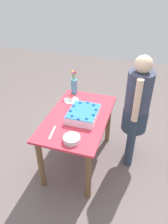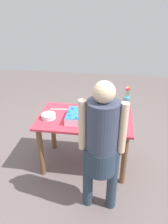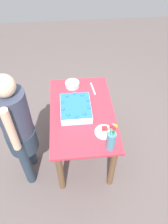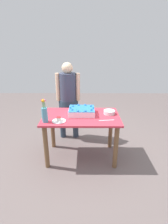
{
  "view_description": "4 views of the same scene",
  "coord_description": "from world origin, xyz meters",
  "px_view_note": "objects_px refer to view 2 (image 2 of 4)",
  "views": [
    {
      "loc": [
        2.04,
        0.71,
        2.28
      ],
      "look_at": [
        0.04,
        0.09,
        0.85
      ],
      "focal_mm": 35.0,
      "sensor_mm": 36.0,
      "label": 1
    },
    {
      "loc": [
        -0.34,
        2.38,
        2.12
      ],
      "look_at": [
        0.01,
        0.01,
        0.83
      ],
      "focal_mm": 35.0,
      "sensor_mm": 36.0,
      "label": 2
    },
    {
      "loc": [
        -1.68,
        0.14,
        2.54
      ],
      "look_at": [
        -0.03,
        -0.02,
        0.76
      ],
      "focal_mm": 35.0,
      "sensor_mm": 36.0,
      "label": 3
    },
    {
      "loc": [
        0.06,
        -2.51,
        1.81
      ],
      "look_at": [
        0.04,
        0.07,
        0.78
      ],
      "focal_mm": 28.0,
      "sensor_mm": 36.0,
      "label": 4
    }
  ],
  "objects_px": {
    "fruit_bowl": "(49,116)",
    "person_standing": "(102,143)",
    "serving_plate_with_slice": "(111,111)",
    "sheet_cake": "(83,117)",
    "cake_knife": "(59,109)",
    "flower_vase": "(126,103)"
  },
  "relations": [
    {
      "from": "fruit_bowl",
      "to": "person_standing",
      "type": "bearing_deg",
      "value": 140.68
    },
    {
      "from": "serving_plate_with_slice",
      "to": "fruit_bowl",
      "type": "xyz_separation_m",
      "value": [
        0.77,
        0.29,
        0.01
      ]
    },
    {
      "from": "sheet_cake",
      "to": "fruit_bowl",
      "type": "bearing_deg",
      "value": 1.6
    },
    {
      "from": "person_standing",
      "to": "fruit_bowl",
      "type": "bearing_deg",
      "value": 50.68
    },
    {
      "from": "cake_knife",
      "to": "fruit_bowl",
      "type": "distance_m",
      "value": 0.26
    },
    {
      "from": "serving_plate_with_slice",
      "to": "cake_knife",
      "type": "relative_size",
      "value": 0.88
    },
    {
      "from": "cake_knife",
      "to": "flower_vase",
      "type": "height_order",
      "value": "flower_vase"
    },
    {
      "from": "sheet_cake",
      "to": "person_standing",
      "type": "height_order",
      "value": "person_standing"
    },
    {
      "from": "flower_vase",
      "to": "person_standing",
      "type": "xyz_separation_m",
      "value": [
        0.25,
        0.89,
        -0.03
      ]
    },
    {
      "from": "flower_vase",
      "to": "person_standing",
      "type": "bearing_deg",
      "value": 74.16
    },
    {
      "from": "sheet_cake",
      "to": "person_standing",
      "type": "distance_m",
      "value": 0.65
    },
    {
      "from": "sheet_cake",
      "to": "fruit_bowl",
      "type": "relative_size",
      "value": 2.27
    },
    {
      "from": "sheet_cake",
      "to": "flower_vase",
      "type": "bearing_deg",
      "value": -149.98
    },
    {
      "from": "sheet_cake",
      "to": "serving_plate_with_slice",
      "type": "height_order",
      "value": "sheet_cake"
    },
    {
      "from": "serving_plate_with_slice",
      "to": "flower_vase",
      "type": "relative_size",
      "value": 0.58
    },
    {
      "from": "sheet_cake",
      "to": "flower_vase",
      "type": "relative_size",
      "value": 1.17
    },
    {
      "from": "sheet_cake",
      "to": "cake_knife",
      "type": "bearing_deg",
      "value": -32.99
    },
    {
      "from": "sheet_cake",
      "to": "fruit_bowl",
      "type": "distance_m",
      "value": 0.44
    },
    {
      "from": "serving_plate_with_slice",
      "to": "fruit_bowl",
      "type": "relative_size",
      "value": 1.13
    },
    {
      "from": "cake_knife",
      "to": "fruit_bowl",
      "type": "relative_size",
      "value": 1.28
    },
    {
      "from": "person_standing",
      "to": "serving_plate_with_slice",
      "type": "bearing_deg",
      "value": -3.96
    },
    {
      "from": "fruit_bowl",
      "to": "person_standing",
      "type": "height_order",
      "value": "person_standing"
    }
  ]
}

